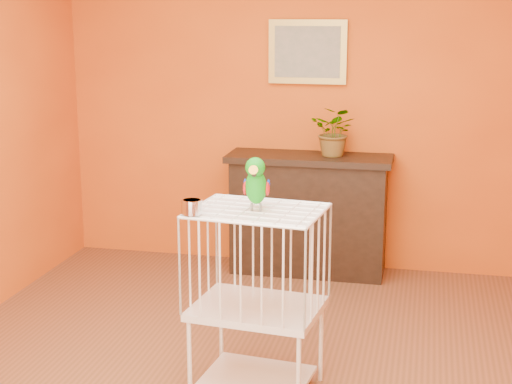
# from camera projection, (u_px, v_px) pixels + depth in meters

# --- Properties ---
(ground) EXTENTS (4.50, 4.50, 0.00)m
(ground) POSITION_uv_depth(u_px,v_px,m) (243.00, 384.00, 4.45)
(ground) COLOR brown
(ground) RESTS_ON ground
(room_shell) EXTENTS (4.50, 4.50, 4.50)m
(room_shell) POSITION_uv_depth(u_px,v_px,m) (241.00, 107.00, 4.09)
(room_shell) COLOR #D75B14
(room_shell) RESTS_ON ground
(console_cabinet) EXTENTS (1.29, 0.46, 0.96)m
(console_cabinet) POSITION_uv_depth(u_px,v_px,m) (308.00, 214.00, 6.25)
(console_cabinet) COLOR black
(console_cabinet) RESTS_ON ground
(potted_plant) EXTENTS (0.44, 0.47, 0.30)m
(potted_plant) POSITION_uv_depth(u_px,v_px,m) (335.00, 137.00, 6.07)
(potted_plant) COLOR #26722D
(potted_plant) RESTS_ON console_cabinet
(framed_picture) EXTENTS (0.62, 0.04, 0.50)m
(framed_picture) POSITION_uv_depth(u_px,v_px,m) (308.00, 52.00, 6.16)
(framed_picture) COLOR #B1933F
(framed_picture) RESTS_ON room_shell
(birdcage) EXTENTS (0.73, 0.59, 1.04)m
(birdcage) POSITION_uv_depth(u_px,v_px,m) (257.00, 299.00, 4.26)
(birdcage) COLOR silver
(birdcage) RESTS_ON ground
(feed_cup) EXTENTS (0.11, 0.11, 0.08)m
(feed_cup) POSITION_uv_depth(u_px,v_px,m) (192.00, 207.00, 4.03)
(feed_cup) COLOR silver
(feed_cup) RESTS_ON birdcage
(parrot) EXTENTS (0.15, 0.26, 0.29)m
(parrot) POSITION_uv_depth(u_px,v_px,m) (256.00, 183.00, 4.09)
(parrot) COLOR #59544C
(parrot) RESTS_ON birdcage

